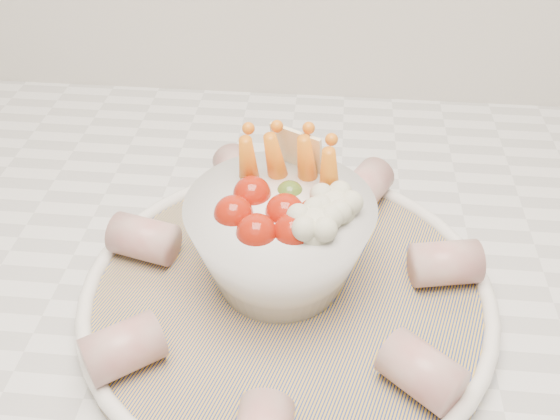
# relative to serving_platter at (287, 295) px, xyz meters

# --- Properties ---
(serving_platter) EXTENTS (0.39, 0.39, 0.02)m
(serving_platter) POSITION_rel_serving_platter_xyz_m (0.00, 0.00, 0.00)
(serving_platter) COLOR navy
(serving_platter) RESTS_ON kitchen_counter
(veggie_bowl) EXTENTS (0.14, 0.14, 0.11)m
(veggie_bowl) POSITION_rel_serving_platter_xyz_m (-0.01, 0.01, 0.05)
(veggie_bowl) COLOR white
(veggie_bowl) RESTS_ON serving_platter
(cured_meat_rolls) EXTENTS (0.30, 0.32, 0.03)m
(cured_meat_rolls) POSITION_rel_serving_platter_xyz_m (-0.00, 0.00, 0.02)
(cured_meat_rolls) COLOR #A44D4B
(cured_meat_rolls) RESTS_ON serving_platter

